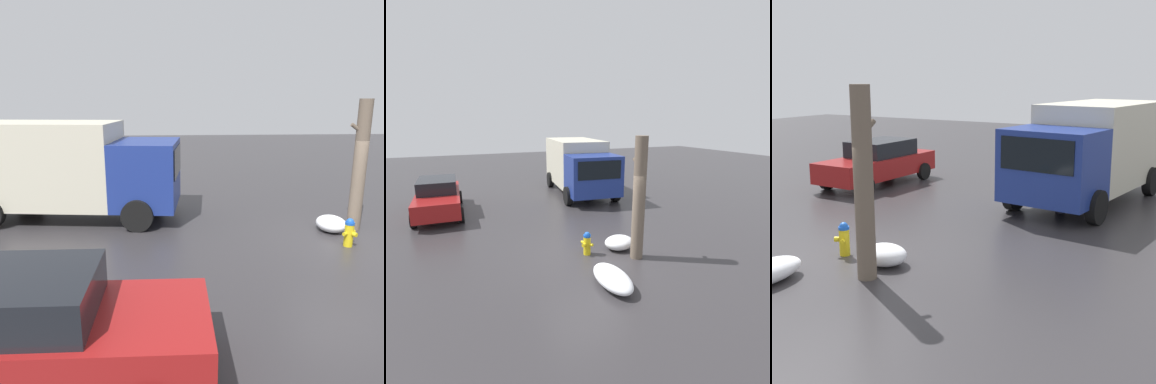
# 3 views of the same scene
# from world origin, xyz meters

# --- Properties ---
(ground_plane) EXTENTS (60.00, 60.00, 0.00)m
(ground_plane) POSITION_xyz_m (0.00, 0.00, 0.00)
(ground_plane) COLOR #333033
(fire_hydrant) EXTENTS (0.41, 0.35, 0.73)m
(fire_hydrant) POSITION_xyz_m (-0.00, 0.00, 0.37)
(fire_hydrant) COLOR yellow
(fire_hydrant) RESTS_ON ground_plane
(tree_trunk) EXTENTS (0.55, 0.36, 3.60)m
(tree_trunk) POSITION_xyz_m (-0.77, -1.27, 1.81)
(tree_trunk) COLOR #6B5B4C
(tree_trunk) RESTS_ON ground_plane
(delivery_truck) EXTENTS (6.62, 3.29, 2.92)m
(delivery_truck) POSITION_xyz_m (7.51, -2.93, 1.59)
(delivery_truck) COLOR navy
(delivery_truck) RESTS_ON ground_plane
(pedestrian) EXTENTS (0.41, 0.41, 1.87)m
(pedestrian) POSITION_xyz_m (5.70, -2.70, 1.02)
(pedestrian) COLOR #23232D
(pedestrian) RESTS_ON ground_plane
(parked_car) EXTENTS (4.62, 1.98, 1.52)m
(parked_car) POSITION_xyz_m (6.32, 4.23, 0.78)
(parked_car) COLOR maroon
(parked_car) RESTS_ON ground_plane
(snow_pile_by_hydrant) EXTENTS (0.80, 0.95, 0.43)m
(snow_pile_by_hydrant) POSITION_xyz_m (-0.04, -1.11, 0.22)
(snow_pile_by_hydrant) COLOR white
(snow_pile_by_hydrant) RESTS_ON ground_plane
(snow_pile_curbside) EXTENTS (1.52, 0.75, 0.42)m
(snow_pile_curbside) POSITION_xyz_m (-1.88, 0.18, 0.21)
(snow_pile_curbside) COLOR white
(snow_pile_curbside) RESTS_ON ground_plane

